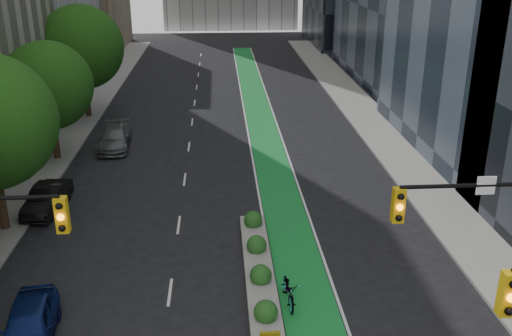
{
  "coord_description": "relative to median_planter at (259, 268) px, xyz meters",
  "views": [
    {
      "loc": [
        -0.32,
        -13.9,
        13.14
      ],
      "look_at": [
        1.41,
        11.96,
        3.0
      ],
      "focal_mm": 40.0,
      "sensor_mm": 36.0,
      "label": 1
    }
  ],
  "objects": [
    {
      "name": "sidewalk_left",
      "position": [
        -13.0,
        17.96,
        -0.3
      ],
      "size": [
        3.6,
        90.0,
        0.15
      ],
      "primitive_type": "cube",
      "color": "gray",
      "rests_on": "ground"
    },
    {
      "name": "bike_lane_paint",
      "position": [
        1.8,
        22.96,
        -0.37
      ],
      "size": [
        2.2,
        70.0,
        0.01
      ],
      "primitive_type": "cube",
      "color": "#188634",
      "rests_on": "ground"
    },
    {
      "name": "bicycle",
      "position": [
        1.03,
        -2.04,
        0.18
      ],
      "size": [
        0.84,
        2.15,
        1.11
      ],
      "primitive_type": "imported",
      "rotation": [
        0.0,
        0.0,
        0.05
      ],
      "color": "gray",
      "rests_on": "ground"
    },
    {
      "name": "tree_far",
      "position": [
        -12.2,
        24.96,
        5.32
      ],
      "size": [
        6.6,
        6.6,
        9.0
      ],
      "color": "black",
      "rests_on": "ground"
    },
    {
      "name": "parked_car_left_far",
      "position": [
        -8.81,
        17.09,
        0.35
      ],
      "size": [
        2.28,
        5.1,
        1.45
      ],
      "primitive_type": "imported",
      "rotation": [
        0.0,
        0.0,
        0.05
      ],
      "color": "#5B5D60",
      "rests_on": "ground"
    },
    {
      "name": "sidewalk_right",
      "position": [
        10.6,
        17.96,
        -0.3
      ],
      "size": [
        3.6,
        90.0,
        0.15
      ],
      "primitive_type": "cube",
      "color": "gray",
      "rests_on": "ground"
    },
    {
      "name": "parked_car_left_near",
      "position": [
        -8.35,
        -3.88,
        0.37
      ],
      "size": [
        2.3,
        4.53,
        1.48
      ],
      "primitive_type": "imported",
      "rotation": [
        0.0,
        0.0,
        0.13
      ],
      "color": "#0D1B53",
      "rests_on": "ground"
    },
    {
      "name": "parked_car_left_mid",
      "position": [
        -10.7,
        7.12,
        0.32
      ],
      "size": [
        1.82,
        4.29,
        1.38
      ],
      "primitive_type": "imported",
      "rotation": [
        0.0,
        0.0,
        -0.09
      ],
      "color": "black",
      "rests_on": "ground"
    },
    {
      "name": "median_planter",
      "position": [
        0.0,
        0.0,
        0.0
      ],
      "size": [
        1.2,
        10.26,
        1.1
      ],
      "color": "gray",
      "rests_on": "ground"
    },
    {
      "name": "tree_midfar",
      "position": [
        -12.2,
        14.96,
        4.57
      ],
      "size": [
        5.6,
        5.6,
        7.76
      ],
      "color": "black",
      "rests_on": "ground"
    }
  ]
}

